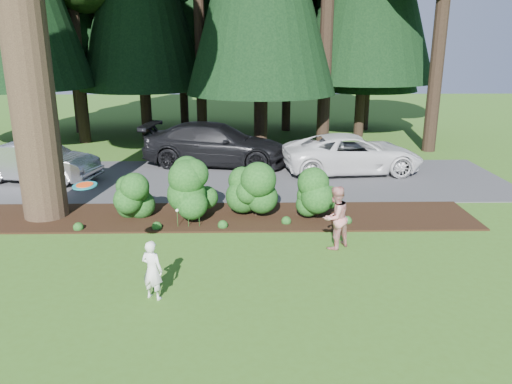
{
  "coord_description": "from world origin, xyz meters",
  "views": [
    {
      "loc": [
        1.33,
        -10.66,
        4.97
      ],
      "look_at": [
        1.56,
        1.53,
        1.3
      ],
      "focal_mm": 35.0,
      "sensor_mm": 36.0,
      "label": 1
    }
  ],
  "objects": [
    {
      "name": "shrub_row",
      "position": [
        0.77,
        3.14,
        0.81
      ],
      "size": [
        6.53,
        1.6,
        1.61
      ],
      "color": "#123B12",
      "rests_on": "ground"
    },
    {
      "name": "child",
      "position": [
        -0.57,
        -1.58,
        0.62
      ],
      "size": [
        0.53,
        0.45,
        1.24
      ],
      "primitive_type": "imported",
      "rotation": [
        0.0,
        0.0,
        2.73
      ],
      "color": "white",
      "rests_on": "ground"
    },
    {
      "name": "frisbee",
      "position": [
        -1.77,
        -1.45,
        2.35
      ],
      "size": [
        0.46,
        0.46,
        0.08
      ],
      "color": "#177781",
      "rests_on": "ground"
    },
    {
      "name": "ground",
      "position": [
        0.0,
        0.0,
        0.0
      ],
      "size": [
        80.0,
        80.0,
        0.0
      ],
      "primitive_type": "plane",
      "color": "#38601B",
      "rests_on": "ground"
    },
    {
      "name": "car_silver_wagon",
      "position": [
        -6.36,
        7.31,
        0.76
      ],
      "size": [
        4.66,
        2.35,
        1.47
      ],
      "primitive_type": "imported",
      "rotation": [
        0.0,
        0.0,
        1.38
      ],
      "color": "#B3B3B8",
      "rests_on": "driveway"
    },
    {
      "name": "lily_cluster",
      "position": [
        -0.3,
        2.4,
        0.5
      ],
      "size": [
        0.69,
        0.09,
        0.57
      ],
      "color": "#123B12",
      "rests_on": "ground"
    },
    {
      "name": "car_dark_suv",
      "position": [
        0.04,
        9.8,
        0.9
      ],
      "size": [
        6.32,
        3.38,
        1.74
      ],
      "primitive_type": "imported",
      "rotation": [
        0.0,
        0.0,
        1.41
      ],
      "color": "black",
      "rests_on": "driveway"
    },
    {
      "name": "car_white_suv",
      "position": [
        5.49,
        8.41,
        0.78
      ],
      "size": [
        5.63,
        3.0,
        1.51
      ],
      "primitive_type": "imported",
      "rotation": [
        0.0,
        0.0,
        1.67
      ],
      "color": "silver",
      "rests_on": "driveway"
    },
    {
      "name": "mulch_bed",
      "position": [
        0.0,
        3.25,
        0.03
      ],
      "size": [
        16.0,
        2.5,
        0.05
      ],
      "primitive_type": "cube",
      "color": "black",
      "rests_on": "ground"
    },
    {
      "name": "driveway",
      "position": [
        0.0,
        7.5,
        0.01
      ],
      "size": [
        22.0,
        6.0,
        0.03
      ],
      "primitive_type": "cube",
      "color": "#38383A",
      "rests_on": "ground"
    },
    {
      "name": "adult",
      "position": [
        3.52,
        0.94,
        0.8
      ],
      "size": [
        0.99,
        0.96,
        1.6
      ],
      "primitive_type": "imported",
      "rotation": [
        0.0,
        0.0,
        3.81
      ],
      "color": "#A51716",
      "rests_on": "ground"
    }
  ]
}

